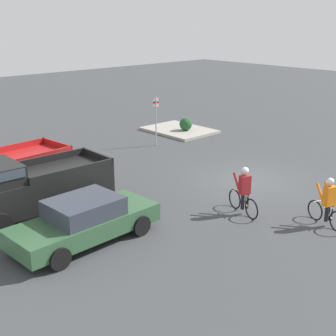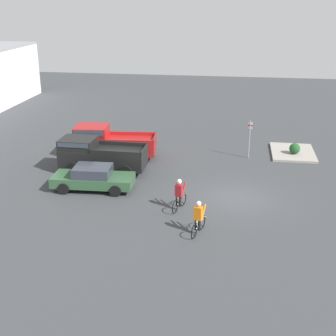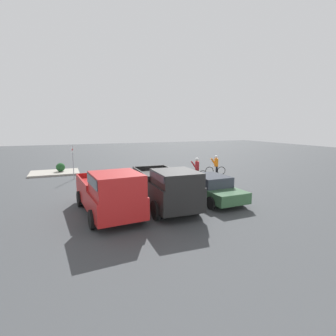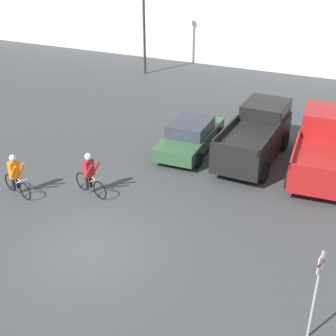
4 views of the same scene
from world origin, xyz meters
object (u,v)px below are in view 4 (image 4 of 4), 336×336
object	(u,v)px
sedan_0	(190,135)
cyclist_0	(89,174)
fire_lane_sign	(316,288)
cyclist_1	(15,175)
pickup_truck_0	(256,133)
lamppost	(144,12)
pickup_truck_1	(323,143)

from	to	relation	value
sedan_0	cyclist_0	bearing A→B (deg)	-110.17
fire_lane_sign	cyclist_1	bearing A→B (deg)	167.68
pickup_truck_0	cyclist_1	world-z (taller)	pickup_truck_0
sedan_0	cyclist_1	xyz separation A→B (m)	(-4.33, -6.35, 0.12)
sedan_0	cyclist_1	distance (m)	7.68
lamppost	sedan_0	bearing A→B (deg)	-53.22
pickup_truck_1	lamppost	distance (m)	16.31
cyclist_0	pickup_truck_0	bearing A→B (deg)	50.34
pickup_truck_0	cyclist_1	xyz separation A→B (m)	(-7.13, -6.87, -0.29)
sedan_0	fire_lane_sign	size ratio (longest dim) A/B	1.78
cyclist_0	fire_lane_sign	world-z (taller)	fire_lane_sign
pickup_truck_0	cyclist_0	world-z (taller)	pickup_truck_0
pickup_truck_1	cyclist_1	xyz separation A→B (m)	(-9.89, -6.97, -0.30)
pickup_truck_0	lamppost	xyz separation A→B (m)	(-10.28, 9.47, 2.91)
sedan_0	pickup_truck_1	size ratio (longest dim) A/B	0.84
cyclist_0	fire_lane_sign	xyz separation A→B (m)	(8.63, -3.62, 0.72)
fire_lane_sign	cyclist_0	bearing A→B (deg)	157.25
cyclist_0	lamppost	world-z (taller)	lamppost
fire_lane_sign	pickup_truck_0	bearing A→B (deg)	112.96
cyclist_1	fire_lane_sign	bearing A→B (deg)	-12.32
fire_lane_sign	sedan_0	bearing A→B (deg)	127.56
lamppost	cyclist_1	bearing A→B (deg)	-79.12
sedan_0	lamppost	world-z (taller)	lamppost
pickup_truck_0	pickup_truck_1	bearing A→B (deg)	2.18
pickup_truck_1	lamppost	size ratio (longest dim) A/B	0.80
fire_lane_sign	lamppost	bearing A→B (deg)	127.14
cyclist_1	lamppost	world-z (taller)	lamppost
sedan_0	lamppost	bearing A→B (deg)	126.78
sedan_0	fire_lane_sign	xyz separation A→B (m)	(6.74, -8.76, 0.87)
pickup_truck_0	fire_lane_sign	world-z (taller)	fire_lane_sign
cyclist_0	cyclist_1	world-z (taller)	cyclist_0
sedan_0	pickup_truck_1	distance (m)	5.61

